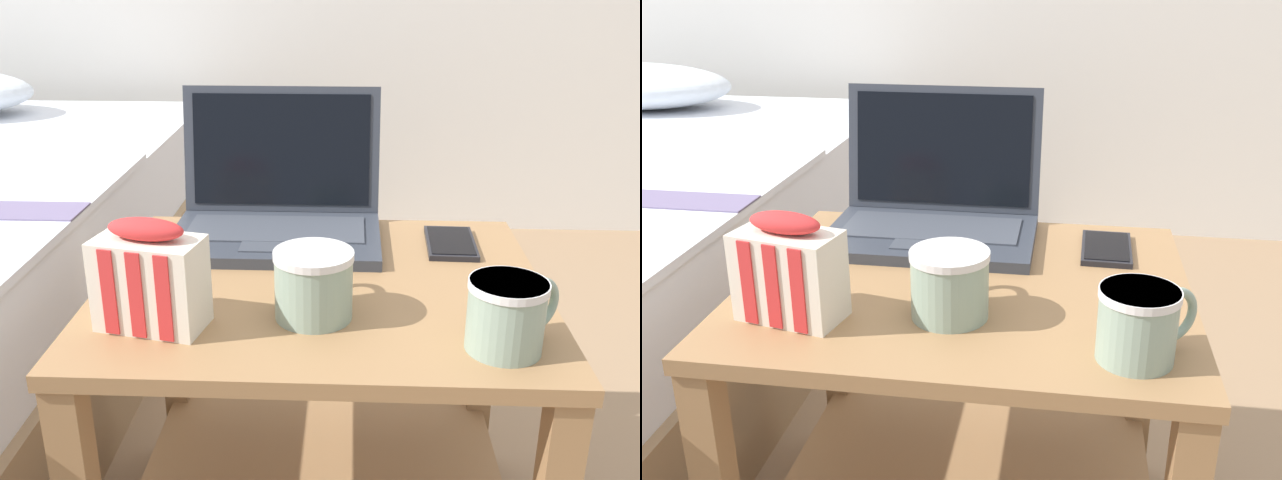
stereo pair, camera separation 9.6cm
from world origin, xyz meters
The scene contains 6 objects.
bedside_table centered at (0.00, 0.00, 0.32)m, with size 0.64×0.54×0.50m.
laptop centered at (-0.08, 0.19, 0.55)m, with size 0.34×0.26×0.23m.
mug_front_left centered at (-0.01, -0.11, 0.55)m, with size 0.10×0.14×0.09m.
mug_front_right centered at (0.23, -0.18, 0.55)m, with size 0.12×0.10×0.09m.
snack_bag centered at (-0.21, -0.14, 0.56)m, with size 0.14×0.10×0.14m.
cell_phone centered at (0.20, 0.15, 0.50)m, with size 0.08×0.14×0.01m.
Camera 1 is at (0.04, -0.94, 0.93)m, focal length 40.00 mm.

